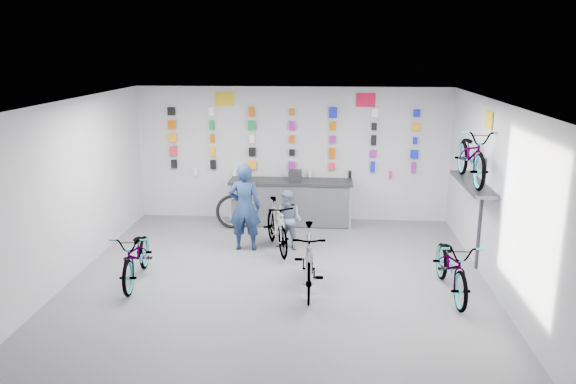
# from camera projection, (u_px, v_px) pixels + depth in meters

# --- Properties ---
(floor) EXTENTS (8.00, 8.00, 0.00)m
(floor) POSITION_uv_depth(u_px,v_px,m) (276.00, 290.00, 9.12)
(floor) COLOR #4F4F54
(floor) RESTS_ON ground
(ceiling) EXTENTS (8.00, 8.00, 0.00)m
(ceiling) POSITION_uv_depth(u_px,v_px,m) (275.00, 104.00, 8.37)
(ceiling) COLOR white
(ceiling) RESTS_ON wall_back
(wall_back) EXTENTS (7.00, 0.00, 7.00)m
(wall_back) POSITION_uv_depth(u_px,v_px,m) (292.00, 154.00, 12.61)
(wall_back) COLOR silver
(wall_back) RESTS_ON floor
(wall_front) EXTENTS (7.00, 0.00, 7.00)m
(wall_front) POSITION_uv_depth(u_px,v_px,m) (233.00, 323.00, 4.89)
(wall_front) COLOR silver
(wall_front) RESTS_ON floor
(wall_left) EXTENTS (0.00, 8.00, 8.00)m
(wall_left) POSITION_uv_depth(u_px,v_px,m) (59.00, 197.00, 8.99)
(wall_left) COLOR silver
(wall_left) RESTS_ON floor
(wall_right) EXTENTS (0.00, 8.00, 8.00)m
(wall_right) POSITION_uv_depth(u_px,v_px,m) (505.00, 206.00, 8.50)
(wall_right) COLOR silver
(wall_right) RESTS_ON floor
(counter) EXTENTS (2.70, 0.66, 1.00)m
(counter) POSITION_uv_depth(u_px,v_px,m) (291.00, 203.00, 12.42)
(counter) COLOR black
(counter) RESTS_ON floor
(merch_wall) EXTENTS (5.57, 0.08, 1.57)m
(merch_wall) POSITION_uv_depth(u_px,v_px,m) (287.00, 142.00, 12.48)
(merch_wall) COLOR black
(merch_wall) RESTS_ON wall_back
(wall_bracket) EXTENTS (0.39, 1.90, 2.00)m
(wall_bracket) POSITION_uv_depth(u_px,v_px,m) (474.00, 188.00, 9.68)
(wall_bracket) COLOR #333338
(wall_bracket) RESTS_ON wall_right
(sign_left) EXTENTS (0.42, 0.02, 0.30)m
(sign_left) POSITION_uv_depth(u_px,v_px,m) (225.00, 99.00, 12.39)
(sign_left) COLOR gold
(sign_left) RESTS_ON wall_back
(sign_right) EXTENTS (0.42, 0.02, 0.30)m
(sign_right) POSITION_uv_depth(u_px,v_px,m) (366.00, 100.00, 12.18)
(sign_right) COLOR red
(sign_right) RESTS_ON wall_back
(sign_side) EXTENTS (0.02, 0.40, 0.30)m
(sign_side) POSITION_uv_depth(u_px,v_px,m) (489.00, 120.00, 9.38)
(sign_side) COLOR gold
(sign_side) RESTS_ON wall_right
(bike_left) EXTENTS (0.78, 1.79, 0.91)m
(bike_left) POSITION_uv_depth(u_px,v_px,m) (137.00, 255.00, 9.37)
(bike_left) COLOR gray
(bike_left) RESTS_ON floor
(bike_center) EXTENTS (0.57, 1.79, 1.06)m
(bike_center) POSITION_uv_depth(u_px,v_px,m) (309.00, 259.00, 8.99)
(bike_center) COLOR gray
(bike_center) RESTS_ON floor
(bike_right) EXTENTS (0.72, 1.86, 0.96)m
(bike_right) POSITION_uv_depth(u_px,v_px,m) (452.00, 265.00, 8.88)
(bike_right) COLOR gray
(bike_right) RESTS_ON floor
(bike_service) EXTENTS (0.96, 1.72, 0.99)m
(bike_service) POSITION_uv_depth(u_px,v_px,m) (277.00, 225.00, 10.81)
(bike_service) COLOR gray
(bike_service) RESTS_ON floor
(bike_wall) EXTENTS (0.63, 1.80, 0.95)m
(bike_wall) POSITION_uv_depth(u_px,v_px,m) (472.00, 155.00, 9.54)
(bike_wall) COLOR gray
(bike_wall) RESTS_ON wall_bracket
(clerk) EXTENTS (0.63, 0.43, 1.70)m
(clerk) POSITION_uv_depth(u_px,v_px,m) (245.00, 207.00, 10.77)
(clerk) COLOR navy
(clerk) RESTS_ON floor
(customer) EXTENTS (0.70, 0.64, 1.17)m
(customer) POSITION_uv_depth(u_px,v_px,m) (289.00, 220.00, 10.85)
(customer) COLOR slate
(customer) RESTS_ON floor
(spare_wheel) EXTENTS (0.74, 0.17, 0.75)m
(spare_wheel) POSITION_uv_depth(u_px,v_px,m) (233.00, 212.00, 12.18)
(spare_wheel) COLOR black
(spare_wheel) RESTS_ON floor
(register) EXTENTS (0.29, 0.30, 0.22)m
(register) POSITION_uv_depth(u_px,v_px,m) (295.00, 176.00, 12.27)
(register) COLOR black
(register) RESTS_ON counter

